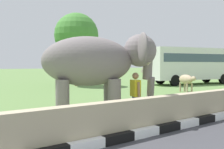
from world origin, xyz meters
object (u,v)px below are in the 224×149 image
Objects in this scene: elephant at (98,63)px; cow_near at (186,80)px; person_handler at (135,93)px; bus_white at (192,63)px.

elephant is 10.50m from cow_near.
person_handler is at bearing -31.93° from elephant.
person_handler is 9.71m from cow_near.
bus_white is 7.86m from cow_near.
cow_near is at bearing -146.43° from bus_white.
bus_white is at bearing 30.12° from person_handler.
person_handler is at bearing -149.88° from bus_white.
bus_white is 4.94× the size of cow_near.
elephant is 2.42× the size of person_handler.
elephant is 18.10m from bus_white.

